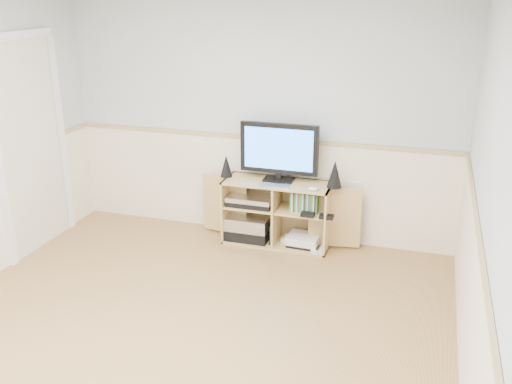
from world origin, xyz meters
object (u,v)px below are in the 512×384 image
at_px(monitor, 279,150).
at_px(game_consoles, 303,240).
at_px(keyboard, 274,186).
at_px(media_cabinet, 278,211).

height_order(monitor, game_consoles, monitor).
xyz_separation_m(monitor, keyboard, (0.01, -0.19, -0.30)).
relative_size(media_cabinet, game_consoles, 3.65).
distance_m(monitor, game_consoles, 0.93).
relative_size(monitor, game_consoles, 1.71).
bearing_deg(keyboard, game_consoles, 14.24).
xyz_separation_m(media_cabinet, game_consoles, (0.27, -0.06, -0.26)).
distance_m(media_cabinet, keyboard, 0.38).
bearing_deg(media_cabinet, game_consoles, -12.86).
distance_m(media_cabinet, game_consoles, 0.38).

